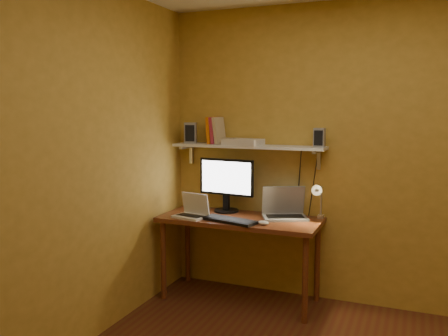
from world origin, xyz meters
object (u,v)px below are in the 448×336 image
at_px(desk, 240,227).
at_px(keyboard, 230,220).
at_px(netbook, 193,211).
at_px(shelf_camera, 229,141).
at_px(speaker_left, 191,133).
at_px(speaker_right, 319,138).
at_px(desk_lamp, 319,197).
at_px(wall_shelf, 248,147).
at_px(mouse, 263,223).
at_px(laptop, 284,209).
at_px(router, 243,142).
at_px(monitor, 226,182).

bearing_deg(desk, keyboard, -98.26).
relative_size(netbook, shelf_camera, 2.80).
distance_m(speaker_left, shelf_camera, 0.42).
bearing_deg(speaker_left, speaker_right, -18.43).
bearing_deg(speaker_right, desk_lamp, -73.79).
distance_m(wall_shelf, mouse, 0.75).
distance_m(desk, desk_lamp, 0.73).
height_order(desk, keyboard, keyboard).
bearing_deg(speaker_right, desk, -163.29).
height_order(laptop, router, router).
relative_size(desk, monitor, 2.58).
bearing_deg(speaker_right, monitor, -179.23).
bearing_deg(keyboard, speaker_left, 159.75).
distance_m(desk, speaker_right, 1.04).
relative_size(desk, speaker_left, 7.21).
height_order(keyboard, router, router).
bearing_deg(keyboard, speaker_right, 43.26).
bearing_deg(keyboard, netbook, -172.46).
distance_m(netbook, desk_lamp, 1.10).
distance_m(keyboard, desk_lamp, 0.78).
distance_m(netbook, router, 0.76).
bearing_deg(router, laptop, -4.20).
relative_size(laptop, desk_lamp, 1.20).
height_order(desk, mouse, mouse).
xyz_separation_m(desk_lamp, speaker_left, (-1.23, 0.06, 0.51)).
height_order(laptop, keyboard, laptop).
xyz_separation_m(wall_shelf, mouse, (0.27, -0.37, -0.59)).
height_order(laptop, desk_lamp, desk_lamp).
bearing_deg(speaker_left, shelf_camera, -27.47).
xyz_separation_m(desk, laptop, (0.36, 0.15, 0.16)).
relative_size(wall_shelf, speaker_left, 7.21).
distance_m(desk_lamp, router, 0.83).
height_order(laptop, shelf_camera, shelf_camera).
bearing_deg(monitor, keyboard, -57.82).
xyz_separation_m(wall_shelf, keyboard, (-0.03, -0.38, -0.60)).
distance_m(laptop, desk_lamp, 0.33).
xyz_separation_m(monitor, speaker_left, (-0.36, 0.00, 0.45)).
height_order(netbook, shelf_camera, shelf_camera).
height_order(desk_lamp, speaker_left, speaker_left).
distance_m(monitor, speaker_right, 0.95).
bearing_deg(speaker_left, mouse, -42.29).
distance_m(mouse, speaker_right, 0.87).
relative_size(keyboard, mouse, 4.92).
bearing_deg(laptop, router, 150.71).
height_order(monitor, desk_lamp, monitor).
bearing_deg(wall_shelf, desk_lamp, -5.88).
bearing_deg(speaker_left, laptop, -21.18).
distance_m(laptop, shelf_camera, 0.78).
distance_m(wall_shelf, router, 0.06).
relative_size(keyboard, router, 1.44).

